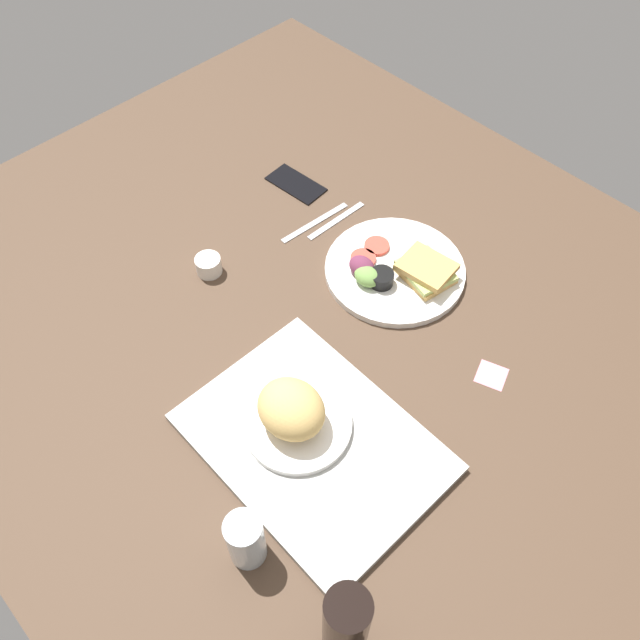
{
  "coord_description": "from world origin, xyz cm",
  "views": [
    {
      "loc": [
        -54.57,
        57.99,
        110.1
      ],
      "look_at": [
        2.0,
        3.0,
        4.0
      ],
      "focal_mm": 37.25,
      "sensor_mm": 36.0,
      "label": 1
    }
  ],
  "objects_px": {
    "knife": "(315,222)",
    "sticky_note": "(491,375)",
    "fork": "(336,220)",
    "serving_tray": "(313,442)",
    "espresso_cup": "(209,265)",
    "drinking_glass": "(246,540)",
    "cell_phone": "(296,183)",
    "bread_plate_near": "(293,414)",
    "soda_bottle": "(345,628)",
    "plate_with_salad": "(396,270)"
  },
  "relations": [
    {
      "from": "knife",
      "to": "sticky_note",
      "type": "bearing_deg",
      "value": 90.13
    },
    {
      "from": "fork",
      "to": "serving_tray",
      "type": "bearing_deg",
      "value": 42.5
    },
    {
      "from": "espresso_cup",
      "to": "knife",
      "type": "height_order",
      "value": "espresso_cup"
    },
    {
      "from": "drinking_glass",
      "to": "fork",
      "type": "bearing_deg",
      "value": -55.67
    },
    {
      "from": "espresso_cup",
      "to": "cell_phone",
      "type": "distance_m",
      "value": 0.33
    },
    {
      "from": "serving_tray",
      "to": "fork",
      "type": "distance_m",
      "value": 0.57
    },
    {
      "from": "bread_plate_near",
      "to": "soda_bottle",
      "type": "bearing_deg",
      "value": 148.53
    },
    {
      "from": "bread_plate_near",
      "to": "plate_with_salad",
      "type": "relative_size",
      "value": 0.65
    },
    {
      "from": "knife",
      "to": "soda_bottle",
      "type": "bearing_deg",
      "value": 53.31
    },
    {
      "from": "plate_with_salad",
      "to": "drinking_glass",
      "type": "xyz_separation_m",
      "value": [
        -0.23,
        0.62,
        0.04
      ]
    },
    {
      "from": "knife",
      "to": "cell_phone",
      "type": "relative_size",
      "value": 1.32
    },
    {
      "from": "plate_with_salad",
      "to": "sticky_note",
      "type": "bearing_deg",
      "value": 169.27
    },
    {
      "from": "fork",
      "to": "knife",
      "type": "distance_m",
      "value": 0.05
    },
    {
      "from": "bread_plate_near",
      "to": "espresso_cup",
      "type": "bearing_deg",
      "value": -17.37
    },
    {
      "from": "serving_tray",
      "to": "espresso_cup",
      "type": "height_order",
      "value": "espresso_cup"
    },
    {
      "from": "drinking_glass",
      "to": "fork",
      "type": "distance_m",
      "value": 0.78
    },
    {
      "from": "espresso_cup",
      "to": "sticky_note",
      "type": "xyz_separation_m",
      "value": [
        -0.59,
        -0.23,
        -0.02
      ]
    },
    {
      "from": "plate_with_salad",
      "to": "knife",
      "type": "bearing_deg",
      "value": 3.86
    },
    {
      "from": "cell_phone",
      "to": "soda_bottle",
      "type": "bearing_deg",
      "value": 136.25
    },
    {
      "from": "knife",
      "to": "drinking_glass",
      "type": "bearing_deg",
      "value": 42.4
    },
    {
      "from": "cell_phone",
      "to": "drinking_glass",
      "type": "bearing_deg",
      "value": 127.29
    },
    {
      "from": "sticky_note",
      "to": "soda_bottle",
      "type": "bearing_deg",
      "value": 103.96
    },
    {
      "from": "sticky_note",
      "to": "fork",
      "type": "bearing_deg",
      "value": -9.08
    },
    {
      "from": "knife",
      "to": "cell_phone",
      "type": "distance_m",
      "value": 0.14
    },
    {
      "from": "bread_plate_near",
      "to": "drinking_glass",
      "type": "relative_size",
      "value": 1.67
    },
    {
      "from": "espresso_cup",
      "to": "soda_bottle",
      "type": "bearing_deg",
      "value": 156.07
    },
    {
      "from": "soda_bottle",
      "to": "espresso_cup",
      "type": "height_order",
      "value": "soda_bottle"
    },
    {
      "from": "fork",
      "to": "sticky_note",
      "type": "xyz_separation_m",
      "value": [
        -0.51,
        0.08,
        -0.0
      ]
    },
    {
      "from": "knife",
      "to": "sticky_note",
      "type": "distance_m",
      "value": 0.54
    },
    {
      "from": "serving_tray",
      "to": "drinking_glass",
      "type": "bearing_deg",
      "value": 107.32
    },
    {
      "from": "knife",
      "to": "sticky_note",
      "type": "relative_size",
      "value": 3.39
    },
    {
      "from": "serving_tray",
      "to": "plate_with_salad",
      "type": "bearing_deg",
      "value": -67.81
    },
    {
      "from": "soda_bottle",
      "to": "knife",
      "type": "relative_size",
      "value": 1.26
    },
    {
      "from": "drinking_glass",
      "to": "sticky_note",
      "type": "height_order",
      "value": "drinking_glass"
    },
    {
      "from": "plate_with_salad",
      "to": "soda_bottle",
      "type": "xyz_separation_m",
      "value": [
        -0.44,
        0.61,
        0.1
      ]
    },
    {
      "from": "serving_tray",
      "to": "fork",
      "type": "bearing_deg",
      "value": -49.21
    },
    {
      "from": "fork",
      "to": "cell_phone",
      "type": "bearing_deg",
      "value": -94.67
    },
    {
      "from": "drinking_glass",
      "to": "knife",
      "type": "relative_size",
      "value": 0.62
    },
    {
      "from": "soda_bottle",
      "to": "espresso_cup",
      "type": "relative_size",
      "value": 4.27
    },
    {
      "from": "espresso_cup",
      "to": "fork",
      "type": "xyz_separation_m",
      "value": [
        -0.08,
        -0.31,
        -0.02
      ]
    },
    {
      "from": "bread_plate_near",
      "to": "serving_tray",
      "type": "bearing_deg",
      "value": -175.32
    },
    {
      "from": "plate_with_salad",
      "to": "drinking_glass",
      "type": "height_order",
      "value": "drinking_glass"
    },
    {
      "from": "plate_with_salad",
      "to": "drinking_glass",
      "type": "distance_m",
      "value": 0.66
    },
    {
      "from": "plate_with_salad",
      "to": "cell_phone",
      "type": "height_order",
      "value": "plate_with_salad"
    },
    {
      "from": "serving_tray",
      "to": "knife",
      "type": "height_order",
      "value": "serving_tray"
    },
    {
      "from": "plate_with_salad",
      "to": "soda_bottle",
      "type": "distance_m",
      "value": 0.76
    },
    {
      "from": "plate_with_salad",
      "to": "cell_phone",
      "type": "bearing_deg",
      "value": -6.53
    },
    {
      "from": "espresso_cup",
      "to": "sticky_note",
      "type": "bearing_deg",
      "value": -159.11
    },
    {
      "from": "plate_with_salad",
      "to": "drinking_glass",
      "type": "bearing_deg",
      "value": 110.57
    },
    {
      "from": "drinking_glass",
      "to": "plate_with_salad",
      "type": "bearing_deg",
      "value": -69.43
    }
  ]
}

